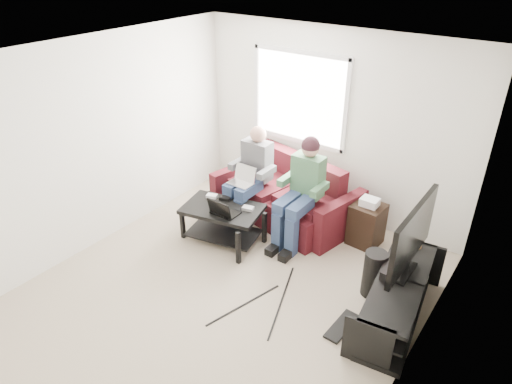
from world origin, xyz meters
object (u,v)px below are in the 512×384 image
sofa (287,199)px  subwoofer (374,274)px  tv_stand (397,301)px  tv (412,237)px  coffee_table (223,216)px  end_table (367,223)px

sofa → subwoofer: size_ratio=3.66×
sofa → tv_stand: 2.21m
sofa → tv: bearing=-23.9°
sofa → coffee_table: sofa is taller
end_table → subwoofer: bearing=-61.3°
tv_stand → end_table: 1.37m
subwoofer → end_table: end_table is taller
sofa → subwoofer: (1.63, -0.77, -0.04)m
tv → subwoofer: 0.79m
coffee_table → tv: bearing=1.5°
sofa → subwoofer: sofa is taller
tv → end_table: tv is taller
subwoofer → end_table: 1.00m
tv_stand → end_table: end_table is taller
sofa → subwoofer: 1.80m
tv → subwoofer: bearing=163.0°
coffee_table → tv_stand: tv_stand is taller
end_table → coffee_table: bearing=-146.0°
tv → end_table: 1.45m
tv → coffee_table: bearing=-178.5°
coffee_table → end_table: size_ratio=1.66×
coffee_table → tv_stand: bearing=-0.9°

